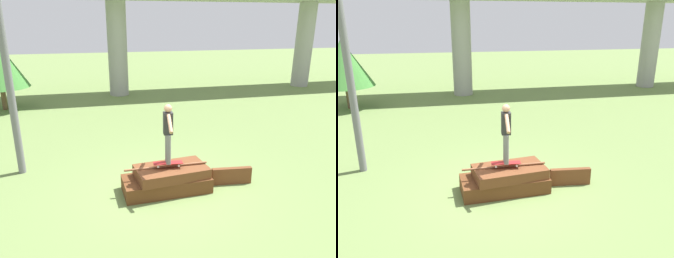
% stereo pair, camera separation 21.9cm
% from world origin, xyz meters
% --- Properties ---
extents(ground_plane, '(80.00, 80.00, 0.00)m').
position_xyz_m(ground_plane, '(0.00, 0.00, 0.00)').
color(ground_plane, olive).
extents(scrap_pile, '(2.23, 1.17, 0.70)m').
position_xyz_m(scrap_pile, '(0.05, -0.00, 0.31)').
color(scrap_pile, '#5B3319').
rests_on(scrap_pile, ground_plane).
extents(scrap_plank_loose, '(1.08, 0.25, 0.45)m').
position_xyz_m(scrap_plank_loose, '(1.78, -0.05, 0.23)').
color(scrap_plank_loose, brown).
rests_on(scrap_plank_loose, ground_plane).
extents(skateboard, '(0.76, 0.28, 0.09)m').
position_xyz_m(skateboard, '(0.04, -0.03, 0.78)').
color(skateboard, maroon).
rests_on(skateboard, scrap_pile).
extents(skater, '(0.24, 1.15, 1.49)m').
position_xyz_m(skater, '(0.04, -0.03, 1.65)').
color(skater, slate).
rests_on(skater, skateboard).
extents(highway_overpass, '(44.00, 3.55, 5.93)m').
position_xyz_m(highway_overpass, '(0.00, 11.94, 5.12)').
color(highway_overpass, '#9E9E99').
rests_on(highway_overpass, ground_plane).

